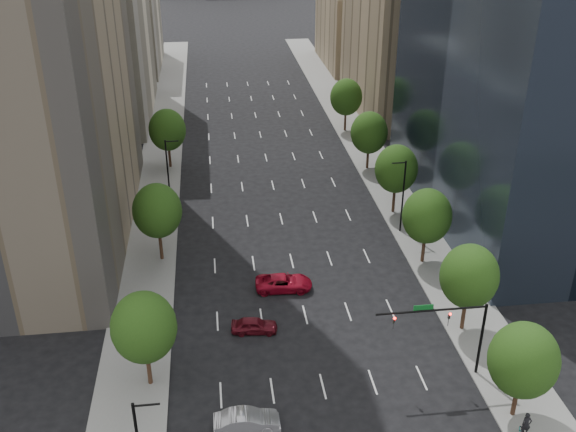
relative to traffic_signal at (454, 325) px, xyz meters
name	(u,v)px	position (x,y,z in m)	size (l,w,h in m)	color
sidewalk_left	(153,226)	(-26.03, 30.00, -5.10)	(6.00, 200.00, 0.15)	slate
sidewalk_right	(404,211)	(4.97, 30.00, -5.10)	(6.00, 200.00, 0.15)	slate
midrise_cream_left	(99,13)	(-35.53, 73.00, 12.33)	(14.00, 30.00, 35.00)	beige
filler_left	(125,26)	(-35.53, 106.00, 3.83)	(14.00, 26.00, 18.00)	beige
parking_tan_right	(400,25)	(14.47, 70.00, 9.83)	(14.00, 30.00, 30.00)	#8C7759
filler_right	(356,28)	(14.47, 103.00, 2.83)	(14.00, 26.00, 16.00)	#8C7759
tree_right_0	(523,360)	(3.47, -5.00, 0.22)	(5.20, 5.20, 8.39)	#382316
tree_right_1	(469,276)	(3.47, 6.00, 0.58)	(5.20, 5.20, 8.75)	#382316
tree_right_2	(427,216)	(3.47, 18.00, 0.43)	(5.20, 5.20, 8.61)	#382316
tree_right_3	(396,169)	(3.47, 30.00, 0.72)	(5.20, 5.20, 8.89)	#382316
tree_right_4	(369,133)	(3.47, 44.00, 0.29)	(5.20, 5.20, 8.46)	#382316
tree_right_5	(346,97)	(3.47, 60.00, 0.58)	(5.20, 5.20, 8.75)	#382316
tree_left_0	(144,327)	(-24.53, 2.00, 0.58)	(5.20, 5.20, 8.75)	#382316
tree_left_1	(157,211)	(-24.53, 22.00, 0.79)	(5.20, 5.20, 8.97)	#382316
tree_left_2	(167,130)	(-24.53, 48.00, 0.50)	(5.20, 5.20, 8.68)	#382316
streetlight_rn	(403,195)	(2.91, 25.00, -0.33)	(1.70, 0.20, 9.00)	black
streetlight_ln	(168,172)	(-23.96, 35.00, -0.33)	(1.70, 0.20, 9.00)	black
traffic_signal	(454,325)	(0.00, 0.00, 0.00)	(9.12, 0.40, 7.38)	black
car_maroon	(254,325)	(-15.53, 7.96, -4.46)	(1.69, 4.21, 1.43)	#530D17
car_silver	(247,421)	(-17.01, -3.93, -4.35)	(1.74, 4.98, 1.64)	#A4A4AA
car_red_far	(284,283)	(-12.03, 14.59, -4.38)	(2.64, 5.72, 1.59)	maroon
cyclist	(525,431)	(3.10, -7.65, -4.17)	(0.89, 1.98, 2.54)	black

